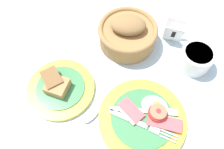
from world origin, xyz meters
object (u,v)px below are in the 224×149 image
bread_plate (59,87)px  teaspoon_by_saucer (86,121)px  breakfast_plate (144,117)px  number_card (174,32)px  sugar_cup (196,58)px  bread_basket (128,33)px

bread_plate → teaspoon_by_saucer: (0.11, -0.06, -0.01)m
breakfast_plate → bread_plate: bread_plate is taller
bread_plate → teaspoon_by_saucer: size_ratio=1.02×
number_card → teaspoon_by_saucer: (-0.14, -0.36, -0.03)m
sugar_cup → teaspoon_by_saucer: sugar_cup is taller
breakfast_plate → teaspoon_by_saucer: (-0.14, -0.06, -0.01)m
breakfast_plate → bread_plate: 0.26m
sugar_cup → bread_basket: 0.22m
breakfast_plate → number_card: bearing=89.6°
teaspoon_by_saucer → number_card: bearing=-5.8°
bread_plate → breakfast_plate: bearing=1.0°
bread_basket → number_card: bread_basket is taller
number_card → bread_basket: bearing=-157.9°
bread_basket → sugar_cup: bearing=-1.8°
sugar_cup → teaspoon_by_saucer: size_ratio=0.51×
breakfast_plate → teaspoon_by_saucer: bearing=-155.6°
bread_basket → number_card: size_ratio=2.53×
sugar_cup → bread_basket: (-0.22, 0.01, 0.01)m
bread_plate → number_card: size_ratio=2.65×
bread_plate → sugar_cup: sugar_cup is taller
breakfast_plate → bread_plate: (-0.26, -0.00, 0.00)m
sugar_cup → number_card: number_card is taller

